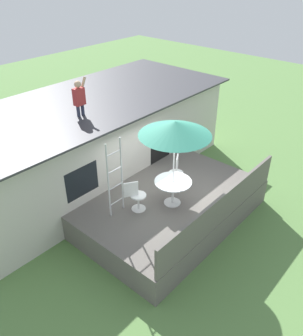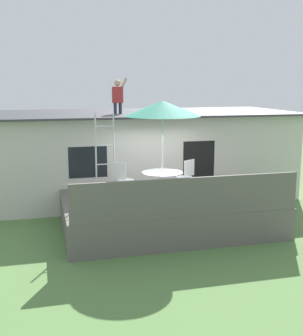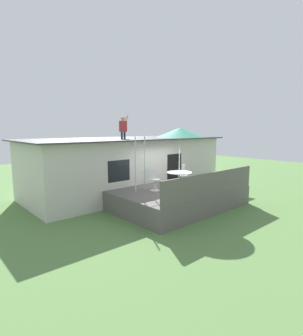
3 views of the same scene
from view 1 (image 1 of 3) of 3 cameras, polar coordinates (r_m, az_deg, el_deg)
name	(u,v)px [view 1 (image 1 of 3)]	position (r m, az deg, el deg)	size (l,w,h in m)	color
ground_plane	(169,217)	(10.93, 2.83, -7.94)	(40.00, 40.00, 0.00)	#567F42
house	(88,141)	(12.33, -10.15, 4.36)	(10.50, 4.50, 2.82)	beige
deck	(169,207)	(10.68, 2.88, -6.28)	(5.42, 3.60, 0.80)	#605B56
deck_railing	(222,208)	(9.41, 11.40, -6.37)	(5.32, 0.08, 0.90)	#605B56
patio_table	(173,186)	(9.83, 3.48, -2.92)	(1.04, 1.04, 0.74)	silver
patio_umbrella	(175,128)	(8.96, 3.84, 6.43)	(1.90, 1.90, 2.54)	silver
step_ladder	(115,178)	(9.25, -5.90, -1.67)	(0.52, 0.04, 2.20)	silver
person_figure	(79,96)	(10.51, -11.61, 11.36)	(0.47, 0.20, 1.11)	#33384C
patio_chair_left	(136,196)	(9.66, -2.57, -4.53)	(0.57, 0.45, 0.92)	silver
patio_chair_right	(176,172)	(10.70, 4.03, -0.64)	(0.57, 0.45, 0.92)	silver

